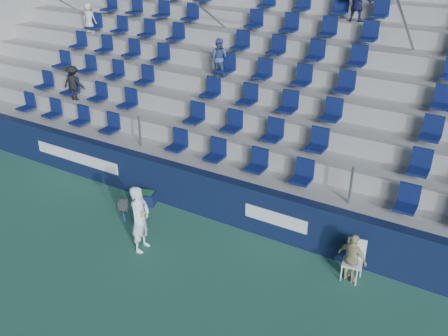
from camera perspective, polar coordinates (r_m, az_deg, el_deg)
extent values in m
plane|color=#2B654E|center=(10.83, -8.81, -13.64)|extent=(70.00, 70.00, 0.00)
cube|color=#0F1939|center=(12.57, 0.04, -3.65)|extent=(24.00, 0.30, 1.20)
cube|color=white|center=(15.34, -16.51, 1.19)|extent=(3.20, 0.02, 0.34)
cube|color=white|center=(11.84, 5.91, -5.78)|extent=(1.60, 0.02, 0.34)
cube|color=#9F9F9A|center=(13.00, 1.34, -2.54)|extent=(24.00, 0.85, 1.20)
cube|color=#9F9F9A|center=(13.54, 3.14, -0.11)|extent=(24.00, 0.85, 1.70)
cube|color=#9F9F9A|center=(14.12, 4.80, 2.14)|extent=(24.00, 0.85, 2.20)
cube|color=#9F9F9A|center=(14.72, 6.32, 4.20)|extent=(24.00, 0.85, 2.70)
cube|color=#9F9F9A|center=(15.36, 7.73, 6.10)|extent=(24.00, 0.85, 3.20)
cube|color=#9F9F9A|center=(16.01, 9.04, 7.83)|extent=(24.00, 0.85, 3.70)
cube|color=#9F9F9A|center=(16.69, 10.25, 9.43)|extent=(24.00, 0.85, 4.20)
cube|color=#9F9F9A|center=(17.39, 11.37, 10.89)|extent=(24.00, 0.85, 4.70)
cube|color=#9F9F9A|center=(18.11, 12.42, 12.24)|extent=(24.00, 0.85, 5.20)
cube|color=#9F9F9A|center=(18.62, 13.30, 14.13)|extent=(24.00, 0.50, 6.20)
cube|color=#9F9F9A|center=(22.33, -21.94, 13.67)|extent=(0.30, 7.65, 5.20)
cube|color=#0C1748|center=(12.56, 1.39, 1.23)|extent=(16.05, 0.50, 0.70)
cube|color=#0C1748|center=(13.04, 3.27, 4.60)|extent=(16.05, 0.50, 0.70)
cube|color=#0C1748|center=(13.58, 5.03, 7.71)|extent=(16.05, 0.50, 0.70)
cube|color=#0C1748|center=(14.16, 6.67, 10.56)|extent=(16.05, 0.50, 0.70)
cube|color=#0C1748|center=(14.79, 8.21, 13.18)|extent=(16.05, 0.50, 0.70)
cube|color=#0C1748|center=(15.45, 9.64, 15.56)|extent=(16.05, 0.50, 0.70)
cube|color=#0C1748|center=(16.15, 10.98, 17.74)|extent=(16.05, 0.50, 0.70)
cylinder|color=gray|center=(16.01, -1.94, 17.38)|extent=(0.06, 7.68, 4.55)
cylinder|color=gray|center=(13.76, 20.29, 14.25)|extent=(0.06, 7.68, 4.55)
imported|color=#181C49|center=(15.72, 15.01, 17.88)|extent=(1.06, 0.42, 1.12)
imported|color=#394B7E|center=(14.98, -0.61, 12.51)|extent=(0.62, 0.53, 1.14)
imported|color=black|center=(16.71, -16.81, 9.29)|extent=(0.80, 0.59, 1.11)
imported|color=beige|center=(19.22, -15.19, 16.21)|extent=(0.56, 0.41, 1.05)
imported|color=white|center=(11.56, -9.56, -5.75)|extent=(0.48, 0.65, 1.64)
cylinder|color=navy|center=(11.49, -11.36, -5.46)|extent=(0.03, 0.03, 0.28)
torus|color=black|center=(11.34, -11.50, -4.18)|extent=(0.30, 0.17, 0.28)
plane|color=#262626|center=(11.34, -11.50, -4.18)|extent=(0.30, 0.16, 0.29)
sphere|color=gold|center=(11.15, -9.33, -5.40)|extent=(0.07, 0.07, 0.07)
sphere|color=gold|center=(11.17, -9.15, -5.13)|extent=(0.07, 0.07, 0.07)
cube|color=white|center=(11.07, 14.45, -10.45)|extent=(0.46, 0.46, 0.04)
cube|color=white|center=(11.08, 14.91, -8.89)|extent=(0.40, 0.10, 0.50)
cylinder|color=white|center=(11.11, 13.25, -11.58)|extent=(0.03, 0.03, 0.40)
cylinder|color=white|center=(11.05, 14.87, -12.05)|extent=(0.03, 0.03, 0.40)
cylinder|color=white|center=(11.36, 13.79, -10.68)|extent=(0.03, 0.03, 0.40)
cylinder|color=white|center=(11.30, 15.38, -11.12)|extent=(0.03, 0.03, 0.40)
imported|color=tan|center=(10.94, 14.46, -9.95)|extent=(0.72, 0.45, 1.15)
cube|color=#111A3E|center=(13.67, -9.09, -3.38)|extent=(0.72, 0.58, 0.34)
cube|color=#1E662D|center=(13.64, -9.11, -3.09)|extent=(0.58, 0.44, 0.20)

